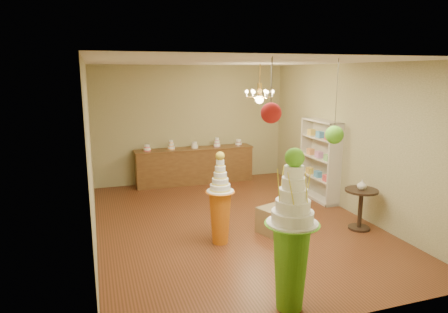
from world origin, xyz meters
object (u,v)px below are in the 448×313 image
object	(u,v)px
pedestal_green	(291,245)
sideboard	(195,165)
pedestal_orange	(220,209)
round_table	(361,204)

from	to	relation	value
pedestal_green	sideboard	world-z (taller)	pedestal_green
pedestal_orange	sideboard	distance (m)	3.78
pedestal_orange	round_table	xyz separation A→B (m)	(2.61, -0.23, -0.11)
sideboard	round_table	distance (m)	4.49
pedestal_green	round_table	size ratio (longest dim) A/B	2.64
pedestal_orange	sideboard	world-z (taller)	pedestal_orange
sideboard	round_table	xyz separation A→B (m)	(2.10, -3.97, 0.01)
pedestal_green	round_table	xyz separation A→B (m)	(2.39, 1.85, -0.33)
sideboard	pedestal_green	bearing A→B (deg)	-92.83
pedestal_green	pedestal_orange	world-z (taller)	pedestal_green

